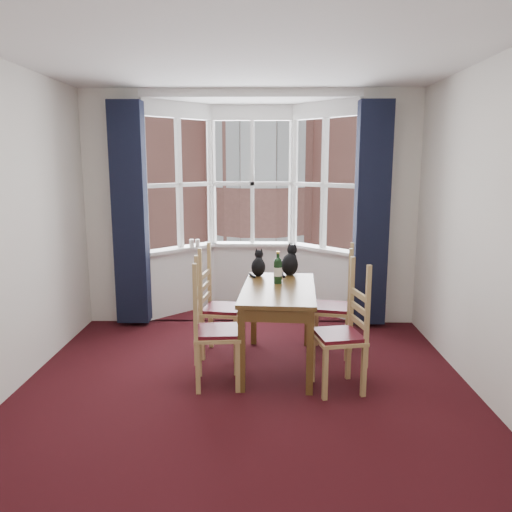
{
  "coord_description": "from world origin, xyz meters",
  "views": [
    {
      "loc": [
        0.16,
        -3.77,
        1.96
      ],
      "look_at": [
        0.08,
        1.05,
        1.05
      ],
      "focal_mm": 35.0,
      "sensor_mm": 36.0,
      "label": 1
    }
  ],
  "objects_px": {
    "cat_left": "(258,265)",
    "candle_short": "(198,243)",
    "chair_right_far": "(341,309)",
    "chair_left_near": "(207,334)",
    "cat_right": "(290,263)",
    "chair_right_near": "(348,337)",
    "candle_tall": "(192,243)",
    "chair_left_far": "(214,310)",
    "dining_table": "(279,299)",
    "wine_bottle": "(278,270)"
  },
  "relations": [
    {
      "from": "cat_left",
      "to": "candle_short",
      "type": "bearing_deg",
      "value": 121.93
    },
    {
      "from": "chair_right_far",
      "to": "candle_short",
      "type": "height_order",
      "value": "candle_short"
    },
    {
      "from": "chair_left_near",
      "to": "cat_right",
      "type": "xyz_separation_m",
      "value": [
        0.77,
        0.97,
        0.44
      ]
    },
    {
      "from": "chair_right_near",
      "to": "chair_right_far",
      "type": "height_order",
      "value": "same"
    },
    {
      "from": "chair_right_far",
      "to": "candle_tall",
      "type": "xyz_separation_m",
      "value": [
        -1.73,
        1.44,
        0.45
      ]
    },
    {
      "from": "chair_right_near",
      "to": "candle_tall",
      "type": "relative_size",
      "value": 8.67
    },
    {
      "from": "chair_left_far",
      "to": "candle_short",
      "type": "relative_size",
      "value": 9.03
    },
    {
      "from": "chair_left_far",
      "to": "cat_left",
      "type": "relative_size",
      "value": 3.2
    },
    {
      "from": "cat_right",
      "to": "candle_short",
      "type": "bearing_deg",
      "value": 132.45
    },
    {
      "from": "cat_left",
      "to": "candle_tall",
      "type": "height_order",
      "value": "cat_left"
    },
    {
      "from": "candle_tall",
      "to": "candle_short",
      "type": "distance_m",
      "value": 0.08
    },
    {
      "from": "chair_right_near",
      "to": "cat_right",
      "type": "height_order",
      "value": "cat_right"
    },
    {
      "from": "dining_table",
      "to": "candle_short",
      "type": "height_order",
      "value": "candle_short"
    },
    {
      "from": "chair_left_far",
      "to": "wine_bottle",
      "type": "height_order",
      "value": "wine_bottle"
    },
    {
      "from": "cat_left",
      "to": "dining_table",
      "type": "bearing_deg",
      "value": -68.35
    },
    {
      "from": "chair_left_near",
      "to": "chair_right_near",
      "type": "distance_m",
      "value": 1.23
    },
    {
      "from": "chair_left_near",
      "to": "chair_right_far",
      "type": "xyz_separation_m",
      "value": [
        1.29,
        0.76,
        0.0
      ]
    },
    {
      "from": "chair_left_near",
      "to": "candle_tall",
      "type": "distance_m",
      "value": 2.28
    },
    {
      "from": "chair_right_near",
      "to": "chair_right_far",
      "type": "bearing_deg",
      "value": 85.99
    },
    {
      "from": "dining_table",
      "to": "cat_right",
      "type": "height_order",
      "value": "cat_right"
    },
    {
      "from": "dining_table",
      "to": "chair_left_far",
      "type": "distance_m",
      "value": 0.75
    },
    {
      "from": "cat_left",
      "to": "candle_short",
      "type": "relative_size",
      "value": 2.82
    },
    {
      "from": "candle_tall",
      "to": "wine_bottle",
      "type": "bearing_deg",
      "value": -56.19
    },
    {
      "from": "chair_left_far",
      "to": "cat_right",
      "type": "relative_size",
      "value": 2.71
    },
    {
      "from": "wine_bottle",
      "to": "candle_short",
      "type": "height_order",
      "value": "wine_bottle"
    },
    {
      "from": "cat_left",
      "to": "candle_short",
      "type": "height_order",
      "value": "cat_left"
    },
    {
      "from": "dining_table",
      "to": "chair_left_near",
      "type": "xyz_separation_m",
      "value": [
        -0.64,
        -0.42,
        -0.2
      ]
    },
    {
      "from": "cat_right",
      "to": "candle_short",
      "type": "xyz_separation_m",
      "value": [
        -1.14,
        1.25,
        0.0
      ]
    },
    {
      "from": "cat_right",
      "to": "chair_right_near",
      "type": "bearing_deg",
      "value": -66.05
    },
    {
      "from": "dining_table",
      "to": "candle_short",
      "type": "relative_size",
      "value": 12.88
    },
    {
      "from": "chair_left_far",
      "to": "chair_right_near",
      "type": "xyz_separation_m",
      "value": [
        1.24,
        -0.78,
        0.0
      ]
    },
    {
      "from": "dining_table",
      "to": "cat_left",
      "type": "bearing_deg",
      "value": 111.65
    },
    {
      "from": "chair_left_far",
      "to": "cat_right",
      "type": "bearing_deg",
      "value": 17.55
    },
    {
      "from": "chair_left_far",
      "to": "chair_right_near",
      "type": "bearing_deg",
      "value": -32.17
    },
    {
      "from": "cat_left",
      "to": "wine_bottle",
      "type": "height_order",
      "value": "wine_bottle"
    },
    {
      "from": "chair_right_near",
      "to": "wine_bottle",
      "type": "distance_m",
      "value": 0.99
    },
    {
      "from": "chair_left_far",
      "to": "cat_right",
      "type": "xyz_separation_m",
      "value": [
        0.79,
        0.25,
        0.44
      ]
    },
    {
      "from": "chair_right_far",
      "to": "cat_left",
      "type": "bearing_deg",
      "value": 168.93
    },
    {
      "from": "cat_right",
      "to": "wine_bottle",
      "type": "relative_size",
      "value": 1.07
    },
    {
      "from": "dining_table",
      "to": "cat_left",
      "type": "height_order",
      "value": "cat_left"
    },
    {
      "from": "chair_right_near",
      "to": "cat_right",
      "type": "distance_m",
      "value": 1.21
    },
    {
      "from": "wine_bottle",
      "to": "chair_right_near",
      "type": "bearing_deg",
      "value": -47.13
    },
    {
      "from": "candle_tall",
      "to": "dining_table",
      "type": "bearing_deg",
      "value": -58.61
    },
    {
      "from": "candle_short",
      "to": "chair_right_near",
      "type": "bearing_deg",
      "value": -54.93
    },
    {
      "from": "dining_table",
      "to": "cat_right",
      "type": "xyz_separation_m",
      "value": [
        0.13,
        0.55,
        0.24
      ]
    },
    {
      "from": "chair_left_far",
      "to": "chair_right_far",
      "type": "bearing_deg",
      "value": 1.42
    },
    {
      "from": "chair_left_near",
      "to": "chair_right_near",
      "type": "relative_size",
      "value": 1.0
    },
    {
      "from": "chair_left_near",
      "to": "wine_bottle",
      "type": "xyz_separation_m",
      "value": [
        0.64,
        0.59,
        0.45
      ]
    },
    {
      "from": "candle_short",
      "to": "candle_tall",
      "type": "bearing_deg",
      "value": -157.39
    },
    {
      "from": "chair_left_near",
      "to": "chair_right_near",
      "type": "xyz_separation_m",
      "value": [
        1.23,
        -0.06,
        0.0
      ]
    }
  ]
}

